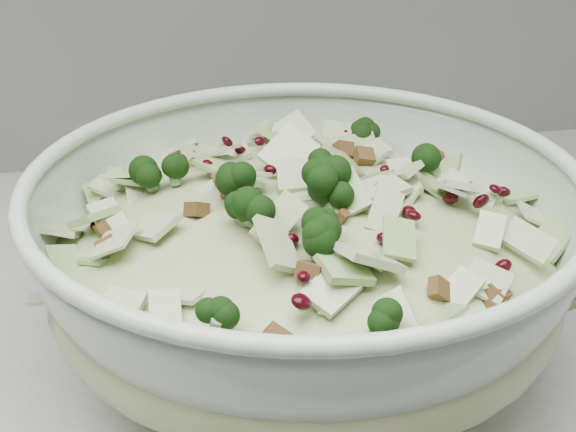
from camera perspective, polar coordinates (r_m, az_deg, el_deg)
The scene contains 2 objects.
mixing_bowl at distance 0.54m, azimuth 1.18°, elevation -3.59°, with size 0.44×0.44×0.15m.
salad at distance 0.53m, azimuth 1.21°, elevation -1.39°, with size 0.38×0.38×0.15m.
Camera 1 is at (-0.02, 1.15, 1.26)m, focal length 50.00 mm.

